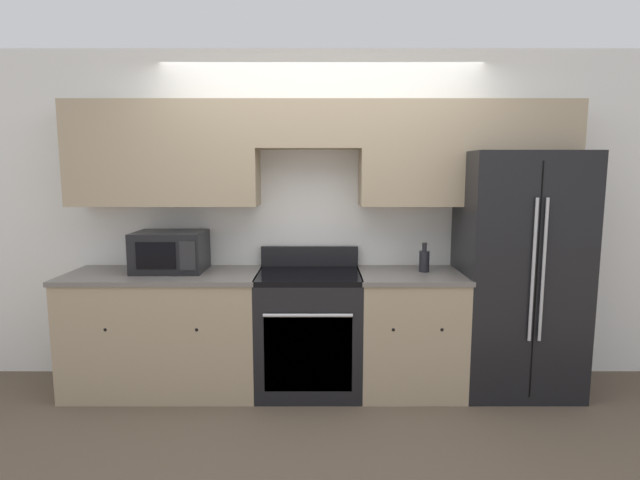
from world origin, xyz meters
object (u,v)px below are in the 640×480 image
at_px(bottle, 422,260).
at_px(refrigerator, 514,272).
at_px(oven_range, 307,331).
at_px(microwave, 168,251).

bearing_deg(bottle, refrigerator, -0.95).
relative_size(oven_range, bottle, 4.84).
distance_m(refrigerator, bottle, 0.71).
bearing_deg(microwave, bottle, -0.85).
height_order(microwave, bottle, microwave).
relative_size(oven_range, microwave, 2.04).
distance_m(oven_range, microwave, 1.22).
relative_size(refrigerator, bottle, 8.18).
height_order(refrigerator, microwave, refrigerator).
distance_m(microwave, bottle, 1.93).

